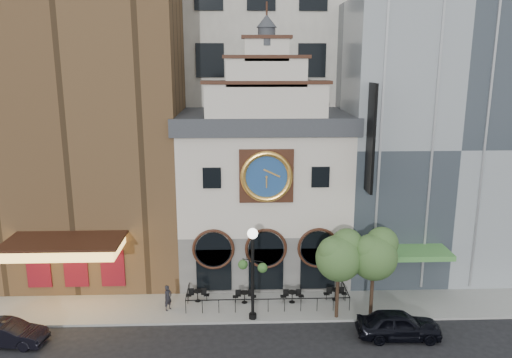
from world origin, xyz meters
The scene contains 17 objects.
ground centered at (0.00, 0.00, 0.00)m, with size 120.00×120.00×0.00m, color black.
sidewalk centered at (0.00, 2.50, 0.07)m, with size 44.00×5.00×0.15m, color gray.
clock_building centered at (0.00, 7.82, 6.69)m, with size 12.60×8.78×18.65m.
theater_building centered at (-13.00, 9.96, 12.60)m, with size 14.00×15.60×25.00m.
retail_building centered at (12.99, 9.99, 10.14)m, with size 14.00×14.40×20.00m.
office_tower centered at (0.00, 20.00, 20.00)m, with size 20.00×16.00×40.00m, color beige.
cafe_railing centered at (0.00, 2.50, 0.60)m, with size 10.60×2.60×0.90m, color black, non-canonical shape.
bistro_0 centered at (-4.67, 2.84, 0.61)m, with size 1.58×0.68×0.90m.
bistro_1 centered at (-1.51, 2.52, 0.61)m, with size 1.58×0.68×0.90m.
bistro_2 centered at (1.69, 2.45, 0.61)m, with size 1.58×0.68×0.90m.
bistro_3 centered at (4.65, 2.70, 0.61)m, with size 1.58×0.68×0.90m.
car_right centered at (7.54, -1.88, 0.84)m, with size 1.98×4.91×1.67m, color black.
car_left centered at (-15.17, -1.80, 0.71)m, with size 1.50×4.31×1.42m, color black.
pedestrian centered at (-6.49, 1.73, 1.00)m, with size 0.62×0.41×1.70m, color black.
lamppost centered at (-1.02, 0.40, 3.85)m, with size 1.80×1.15×5.98m.
tree_left centered at (4.35, 0.44, 4.37)m, with size 2.99×2.88×5.75m.
tree_right centered at (6.53, 0.44, 4.42)m, with size 3.02×2.91×5.82m.
Camera 1 is at (-1.84, -28.13, 16.02)m, focal length 35.00 mm.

